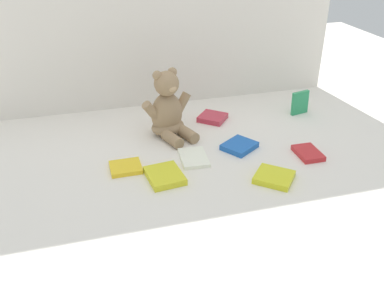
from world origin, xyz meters
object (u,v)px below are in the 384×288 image
teddy_bear (168,111)px  book_case_6 (308,153)px  book_case_2 (165,176)px  book_case_3 (213,118)px  book_case_0 (126,167)px  book_case_7 (300,103)px  book_case_1 (239,146)px  book_case_5 (274,177)px  book_case_4 (194,158)px

teddy_bear → book_case_6: bearing=-54.4°
book_case_2 → book_case_3: 0.44m
book_case_2 → book_case_6: bearing=174.7°
book_case_0 → book_case_7: bearing=107.9°
book_case_1 → book_case_6: book_case_1 is taller
book_case_1 → book_case_0: bearing=60.9°
teddy_bear → book_case_5: bearing=-78.4°
book_case_2 → book_case_7: 0.69m
book_case_3 → book_case_1: bearing=-135.4°
book_case_3 → book_case_5: bearing=-133.5°
book_case_1 → book_case_6: size_ratio=1.01×
book_case_1 → book_case_6: bearing=-151.0°
book_case_4 → teddy_bear: bearing=105.3°
teddy_bear → book_case_1: (0.21, -0.17, -0.08)m
teddy_bear → book_case_0: 0.28m
book_case_0 → book_case_3: size_ratio=1.01×
teddy_bear → book_case_2: bearing=-125.3°
book_case_1 → book_case_5: (0.03, -0.21, -0.00)m
book_case_5 → book_case_6: size_ratio=1.03×
book_case_2 → book_case_6: book_case_2 is taller
book_case_2 → book_case_7: (0.61, 0.32, 0.04)m
book_case_1 → book_case_3: book_case_3 is taller
book_case_1 → book_case_4: (-0.17, -0.03, -0.00)m
book_case_2 → book_case_3: same height
teddy_bear → book_case_1: size_ratio=2.27×
book_case_1 → book_case_3: size_ratio=1.11×
book_case_5 → book_case_1: bearing=48.8°
teddy_bear → book_case_1: 0.28m
book_case_0 → book_case_6: book_case_6 is taller
book_case_0 → book_case_2: size_ratio=0.79×
book_case_6 → book_case_7: size_ratio=1.13×
book_case_5 → book_case_3: bearing=46.7°
book_case_1 → book_case_7: bearing=-91.8°
book_case_2 → book_case_5: book_case_2 is taller
book_case_4 → book_case_7: 0.55m
teddy_bear → book_case_5: (0.24, -0.38, -0.08)m
book_case_2 → book_case_4: bearing=-149.3°
teddy_bear → book_case_4: teddy_bear is taller
book_case_1 → book_case_3: 0.24m
book_case_0 → book_case_6: size_ratio=0.92×
book_case_1 → teddy_bear: bearing=16.7°
book_case_1 → book_case_2: (-0.28, -0.11, 0.00)m
book_case_0 → book_case_4: 0.22m
book_case_0 → book_case_5: (0.42, -0.18, 0.00)m
book_case_0 → book_case_7: book_case_7 is taller
book_case_2 → book_case_6: 0.48m
book_case_1 → book_case_5: size_ratio=0.99×
book_case_3 → book_case_4: size_ratio=0.77×
book_case_4 → book_case_5: book_case_5 is taller
teddy_bear → book_case_2: teddy_bear is taller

